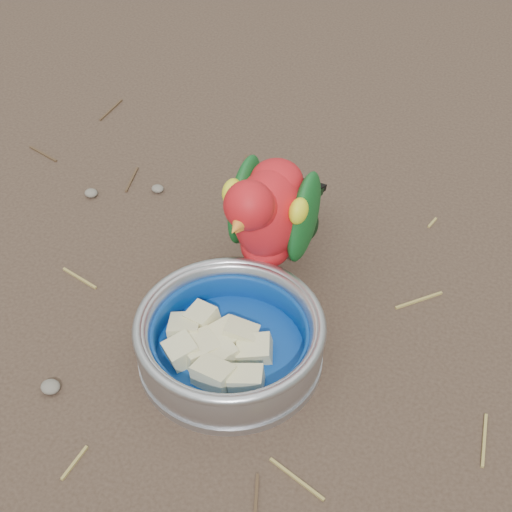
% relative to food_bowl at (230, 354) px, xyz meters
% --- Properties ---
extents(ground, '(60.00, 60.00, 0.00)m').
position_rel_food_bowl_xyz_m(ground, '(-0.02, 0.01, -0.01)').
color(ground, '#443227').
extents(food_bowl, '(0.21, 0.21, 0.02)m').
position_rel_food_bowl_xyz_m(food_bowl, '(0.00, 0.00, 0.00)').
color(food_bowl, '#B2B2BA').
rests_on(food_bowl, ground).
extents(bowl_wall, '(0.21, 0.21, 0.04)m').
position_rel_food_bowl_xyz_m(bowl_wall, '(0.00, 0.00, 0.03)').
color(bowl_wall, '#B2B2BA').
rests_on(bowl_wall, food_bowl).
extents(fruit_wedges, '(0.13, 0.13, 0.03)m').
position_rel_food_bowl_xyz_m(fruit_wedges, '(0.00, 0.00, 0.02)').
color(fruit_wedges, beige).
rests_on(fruit_wedges, food_bowl).
extents(lory_parrot, '(0.12, 0.23, 0.18)m').
position_rel_food_bowl_xyz_m(lory_parrot, '(-0.00, 0.14, 0.08)').
color(lory_parrot, red).
rests_on(lory_parrot, ground).
extents(ground_debris, '(0.90, 0.80, 0.01)m').
position_rel_food_bowl_xyz_m(ground_debris, '(0.03, 0.07, -0.01)').
color(ground_debris, '#A48E48').
rests_on(ground_debris, ground).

